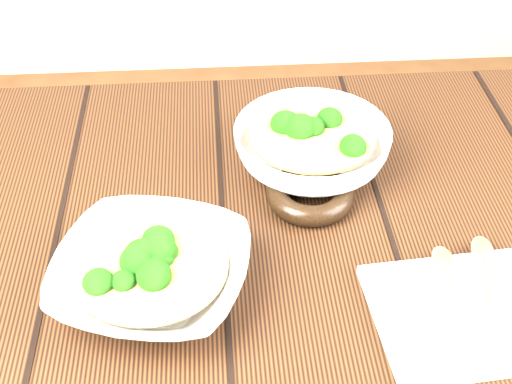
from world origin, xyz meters
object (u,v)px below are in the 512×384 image
object	(u,v)px
soup_bowl_back	(312,148)
napkin	(467,313)
trivet	(310,194)
table	(243,325)
soup_bowl_front	(152,274)

from	to	relation	value
soup_bowl_back	napkin	world-z (taller)	soup_bowl_back
trivet	soup_bowl_back	bearing A→B (deg)	82.22
table	trivet	xyz separation A→B (m)	(0.09, 0.09, 0.13)
table	soup_bowl_front	distance (m)	0.18
soup_bowl_back	napkin	size ratio (longest dim) A/B	1.30
trivet	napkin	xyz separation A→B (m)	(0.14, -0.20, -0.01)
soup_bowl_front	trivet	xyz separation A→B (m)	(0.19, 0.14, -0.01)
table	napkin	world-z (taller)	napkin
trivet	napkin	size ratio (longest dim) A/B	0.56
soup_bowl_front	napkin	distance (m)	0.34
soup_bowl_back	soup_bowl_front	bearing A→B (deg)	-133.98
soup_bowl_back	trivet	world-z (taller)	soup_bowl_back
table	napkin	bearing A→B (deg)	-24.01
soup_bowl_front	soup_bowl_back	size ratio (longest dim) A/B	1.00
trivet	napkin	distance (m)	0.24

